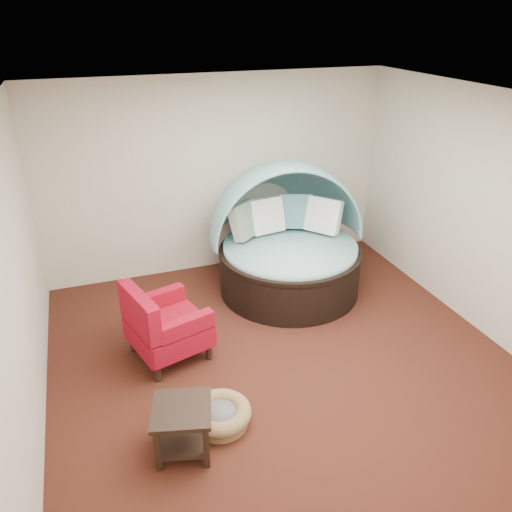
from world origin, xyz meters
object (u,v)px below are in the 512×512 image
object	(u,v)px
canopy_daybed	(288,233)
pet_basket	(220,414)
red_armchair	(164,325)
side_table	(183,423)

from	to	relation	value
canopy_daybed	pet_basket	world-z (taller)	canopy_daybed
canopy_daybed	red_armchair	distance (m)	2.21
pet_basket	red_armchair	distance (m)	1.26
side_table	canopy_daybed	bearing A→B (deg)	50.33
pet_basket	side_table	distance (m)	0.48
canopy_daybed	red_armchair	bearing A→B (deg)	-144.96
red_armchair	side_table	size ratio (longest dim) A/B	1.58
canopy_daybed	red_armchair	size ratio (longest dim) A/B	2.26
side_table	red_armchair	bearing A→B (deg)	86.21
red_armchair	pet_basket	bearing A→B (deg)	-91.97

